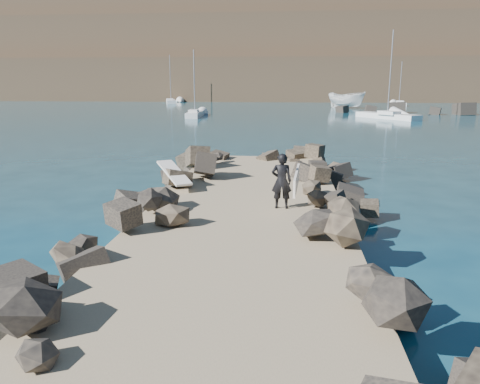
# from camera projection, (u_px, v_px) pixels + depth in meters

# --- Properties ---
(ground) EXTENTS (800.00, 800.00, 0.00)m
(ground) POSITION_uv_depth(u_px,v_px,m) (243.00, 233.00, 13.90)
(ground) COLOR #0F384C
(ground) RESTS_ON ground
(jetty) EXTENTS (6.00, 26.00, 0.60)m
(jetty) POSITION_uv_depth(u_px,v_px,m) (236.00, 247.00, 11.90)
(jetty) COLOR #8C7759
(jetty) RESTS_ON ground
(riprap_left) EXTENTS (2.60, 22.00, 1.00)m
(riprap_left) POSITION_uv_depth(u_px,v_px,m) (131.00, 230.00, 12.62)
(riprap_left) COLOR black
(riprap_left) RESTS_ON ground
(riprap_right) EXTENTS (2.60, 22.00, 1.00)m
(riprap_right) POSITION_uv_depth(u_px,v_px,m) (350.00, 237.00, 12.05)
(riprap_right) COLOR black
(riprap_right) RESTS_ON ground
(headland) EXTENTS (360.00, 140.00, 32.00)m
(headland) POSITION_uv_depth(u_px,v_px,m) (315.00, 48.00, 164.13)
(headland) COLOR #2D4919
(headland) RESTS_ON ground
(surfboard_resting) EXTENTS (1.74, 2.30, 0.08)m
(surfboard_resting) POSITION_uv_depth(u_px,v_px,m) (174.00, 176.00, 17.12)
(surfboard_resting) COLOR white
(surfboard_resting) RESTS_ON riprap_left
(boat_imported) EXTENTS (7.15, 6.79, 2.77)m
(boat_imported) POSITION_uv_depth(u_px,v_px,m) (347.00, 100.00, 78.46)
(boat_imported) COLOR silver
(boat_imported) RESTS_ON ground
(surfer_with_board) EXTENTS (0.88, 2.11, 1.70)m
(surfer_with_board) POSITION_uv_depth(u_px,v_px,m) (284.00, 181.00, 14.20)
(surfer_with_board) COLOR black
(surfer_with_board) RESTS_ON jetty
(sailboat_e) EXTENTS (4.02, 8.50, 9.90)m
(sailboat_e) POSITION_uv_depth(u_px,v_px,m) (171.00, 101.00, 97.97)
(sailboat_e) COLOR silver
(sailboat_e) RESTS_ON ground
(sailboat_f) EXTENTS (2.25, 6.07, 7.29)m
(sailboat_f) POSITION_uv_depth(u_px,v_px,m) (449.00, 101.00, 100.54)
(sailboat_f) COLOR silver
(sailboat_f) RESTS_ON ground
(sailboat_c) EXTENTS (6.74, 8.27, 10.44)m
(sailboat_c) POSITION_uv_depth(u_px,v_px,m) (387.00, 116.00, 56.64)
(sailboat_c) COLOR silver
(sailboat_c) RESTS_ON ground
(sailboat_a) EXTENTS (1.94, 7.03, 8.40)m
(sailboat_a) POSITION_uv_depth(u_px,v_px,m) (195.00, 114.00, 59.53)
(sailboat_a) COLOR silver
(sailboat_a) RESTS_ON ground
(sailboat_d) EXTENTS (1.71, 6.76, 8.13)m
(sailboat_d) POSITION_uv_depth(u_px,v_px,m) (399.00, 104.00, 86.88)
(sailboat_d) COLOR silver
(sailboat_d) RESTS_ON ground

